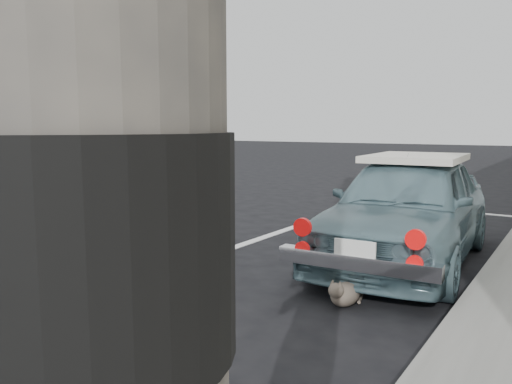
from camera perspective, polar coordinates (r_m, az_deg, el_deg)
ground at (r=3.72m, az=-12.99°, el=-15.34°), size 80.00×80.00×0.00m
pline_rear at (r=3.08m, az=-13.33°, el=-20.34°), size 3.00×0.12×0.01m
pline_front at (r=9.18m, az=20.39°, el=-1.95°), size 3.00×0.12×0.01m
pline_side at (r=6.50m, az=0.86°, el=-5.22°), size 0.12×7.00×0.01m
retro_coupe at (r=5.52m, az=16.89°, el=-1.68°), size 1.57×3.47×1.15m
cat at (r=4.13m, az=10.06°, el=-11.26°), size 0.24×0.46×0.25m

